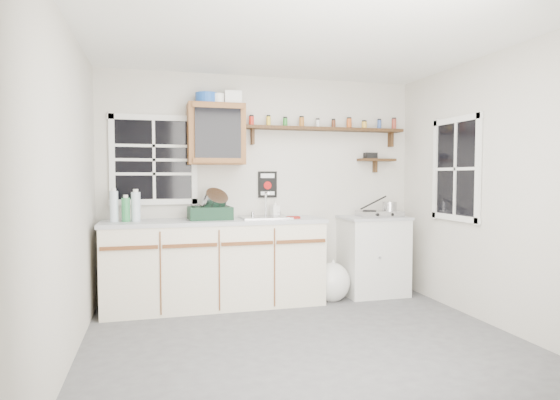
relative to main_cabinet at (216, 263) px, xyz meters
The scene contains 18 objects.
room 1.63m from the main_cabinet, 65.77° to the right, with size 3.64×3.24×2.54m.
main_cabinet is the anchor object (origin of this frame).
right_cabinet 1.84m from the main_cabinet, ahead, with size 0.73×0.57×0.91m.
sink 0.71m from the main_cabinet, ahead, with size 0.52×0.44×0.29m.
upper_cabinet 1.37m from the main_cabinet, 76.32° to the left, with size 0.60×0.32×0.65m.
upper_cabinet_clutter 1.75m from the main_cabinet, 73.24° to the left, with size 0.49×0.24×0.14m.
spice_shelf 1.98m from the main_cabinet, ahead, with size 1.91×0.18×0.35m.
secondary_shelf 2.25m from the main_cabinet, ahead, with size 0.45×0.16×0.24m.
warning_sign 1.08m from the main_cabinet, 24.36° to the left, with size 0.22×0.02×0.30m.
window_back 1.28m from the main_cabinet, 155.10° to the left, with size 0.93×0.03×0.98m.
window_right 2.68m from the main_cabinet, 17.55° to the right, with size 0.03×0.78×1.08m.
water_bottles 1.08m from the main_cabinet, behind, with size 0.30×0.09×0.34m.
dish_rack 0.57m from the main_cabinet, 135.19° to the left, with size 0.46×0.35×0.33m.
soap_bottle 0.91m from the main_cabinet, 14.93° to the left, with size 0.08×0.09×0.19m, color silver.
rag 0.96m from the main_cabinet, ahead, with size 0.14×0.12×0.02m, color maroon.
hotplate 1.96m from the main_cabinet, ahead, with size 0.52×0.31×0.07m.
saucepan 2.10m from the main_cabinet, ahead, with size 0.41×0.18×0.17m.
trash_bag 1.30m from the main_cabinet, ahead, with size 0.42×0.38×0.48m.
Camera 1 is at (-1.19, -3.61, 1.38)m, focal length 30.00 mm.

